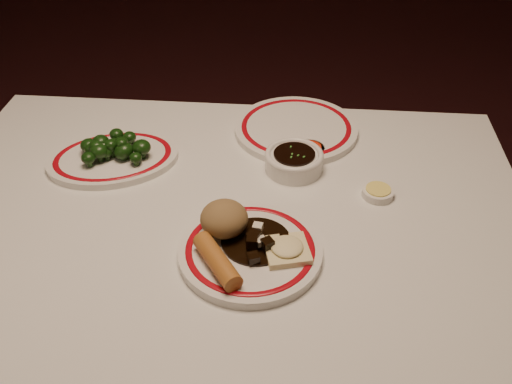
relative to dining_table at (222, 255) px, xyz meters
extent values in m
cube|color=white|center=(0.00, 0.00, 0.07)|extent=(1.20, 0.90, 0.04)
cylinder|color=black|center=(-0.54, 0.39, -0.30)|extent=(0.06, 0.06, 0.71)
cylinder|color=black|center=(0.54, 0.39, -0.30)|extent=(0.06, 0.06, 0.71)
cylinder|color=silver|center=(0.07, -0.09, 0.10)|extent=(0.27, 0.27, 0.02)
torus|color=#9A0812|center=(0.07, -0.09, 0.11)|extent=(0.23, 0.23, 0.00)
ellipsoid|color=olive|center=(0.01, -0.05, 0.14)|extent=(0.09, 0.09, 0.06)
cylinder|color=#B26D2B|center=(0.01, -0.14, 0.13)|extent=(0.10, 0.12, 0.03)
cube|color=beige|center=(0.13, -0.10, 0.12)|extent=(0.09, 0.09, 0.01)
ellipsoid|color=beige|center=(0.13, -0.10, 0.12)|extent=(0.06, 0.06, 0.02)
cylinder|color=black|center=(0.07, -0.07, 0.11)|extent=(0.13, 0.13, 0.00)
cube|color=black|center=(0.08, -0.08, 0.12)|extent=(0.02, 0.02, 0.02)
cube|color=black|center=(0.10, -0.10, 0.13)|extent=(0.03, 0.03, 0.02)
cube|color=black|center=(0.08, -0.09, 0.12)|extent=(0.02, 0.02, 0.02)
cube|color=black|center=(0.07, -0.08, 0.12)|extent=(0.03, 0.03, 0.02)
cube|color=black|center=(0.12, -0.07, 0.12)|extent=(0.02, 0.02, 0.02)
cube|color=black|center=(0.07, -0.07, 0.12)|extent=(0.02, 0.02, 0.01)
cube|color=black|center=(0.07, -0.08, 0.13)|extent=(0.02, 0.02, 0.02)
cube|color=black|center=(0.07, -0.09, 0.12)|extent=(0.02, 0.02, 0.02)
cube|color=black|center=(0.07, -0.13, 0.12)|extent=(0.02, 0.02, 0.02)
cube|color=black|center=(0.07, -0.10, 0.13)|extent=(0.02, 0.02, 0.02)
cube|color=beige|center=(0.08, -0.09, 0.13)|extent=(0.02, 0.02, 0.01)
cube|color=beige|center=(0.08, -0.06, 0.13)|extent=(0.02, 0.02, 0.01)
torus|color=#9A0812|center=(-0.26, 0.17, 0.11)|extent=(0.31, 0.31, 0.00)
cylinder|color=#23471C|center=(-0.23, 0.17, 0.11)|extent=(0.01, 0.01, 0.01)
ellipsoid|color=black|center=(-0.23, 0.17, 0.13)|extent=(0.04, 0.04, 0.03)
cylinder|color=#23471C|center=(-0.31, 0.18, 0.11)|extent=(0.01, 0.01, 0.01)
ellipsoid|color=black|center=(-0.31, 0.18, 0.13)|extent=(0.04, 0.04, 0.03)
cylinder|color=#23471C|center=(-0.27, 0.16, 0.11)|extent=(0.01, 0.01, 0.01)
ellipsoid|color=black|center=(-0.27, 0.16, 0.13)|extent=(0.03, 0.03, 0.02)
cylinder|color=#23471C|center=(-0.19, 0.17, 0.11)|extent=(0.01, 0.01, 0.01)
ellipsoid|color=black|center=(-0.19, 0.17, 0.13)|extent=(0.04, 0.04, 0.03)
cylinder|color=#23471C|center=(-0.24, 0.19, 0.11)|extent=(0.01, 0.01, 0.01)
ellipsoid|color=black|center=(-0.24, 0.19, 0.13)|extent=(0.03, 0.03, 0.02)
cylinder|color=#23471C|center=(-0.28, 0.18, 0.11)|extent=(0.01, 0.01, 0.01)
ellipsoid|color=black|center=(-0.28, 0.18, 0.13)|extent=(0.03, 0.03, 0.02)
cylinder|color=#23471C|center=(-0.30, 0.17, 0.11)|extent=(0.01, 0.01, 0.01)
ellipsoid|color=black|center=(-0.30, 0.17, 0.13)|extent=(0.03, 0.03, 0.02)
cylinder|color=#23471C|center=(-0.24, 0.18, 0.11)|extent=(0.01, 0.01, 0.01)
ellipsoid|color=black|center=(-0.24, 0.18, 0.13)|extent=(0.04, 0.04, 0.03)
cylinder|color=#23471C|center=(-0.26, 0.20, 0.11)|extent=(0.01, 0.01, 0.01)
ellipsoid|color=black|center=(-0.26, 0.20, 0.13)|extent=(0.03, 0.03, 0.02)
cylinder|color=#23471C|center=(-0.23, 0.23, 0.11)|extent=(0.01, 0.01, 0.01)
ellipsoid|color=black|center=(-0.23, 0.23, 0.12)|extent=(0.03, 0.03, 0.02)
cylinder|color=#23471C|center=(-0.30, 0.17, 0.11)|extent=(0.01, 0.01, 0.01)
ellipsoid|color=black|center=(-0.30, 0.17, 0.13)|extent=(0.04, 0.04, 0.03)
cylinder|color=#23471C|center=(-0.26, 0.17, 0.11)|extent=(0.01, 0.01, 0.02)
ellipsoid|color=black|center=(-0.26, 0.17, 0.13)|extent=(0.03, 0.03, 0.03)
cylinder|color=#23471C|center=(-0.20, 0.15, 0.11)|extent=(0.01, 0.01, 0.01)
ellipsoid|color=black|center=(-0.20, 0.15, 0.13)|extent=(0.03, 0.03, 0.02)
cylinder|color=#23471C|center=(-0.28, 0.15, 0.11)|extent=(0.01, 0.01, 0.02)
ellipsoid|color=black|center=(-0.28, 0.15, 0.13)|extent=(0.04, 0.04, 0.03)
cylinder|color=#23471C|center=(-0.26, 0.22, 0.11)|extent=(0.01, 0.01, 0.02)
ellipsoid|color=black|center=(-0.26, 0.22, 0.13)|extent=(0.03, 0.03, 0.02)
cylinder|color=#23471C|center=(-0.30, 0.13, 0.11)|extent=(0.01, 0.01, 0.01)
ellipsoid|color=black|center=(-0.30, 0.13, 0.13)|extent=(0.03, 0.03, 0.02)
cylinder|color=#23471C|center=(-0.31, 0.18, 0.11)|extent=(0.01, 0.01, 0.01)
ellipsoid|color=black|center=(-0.31, 0.18, 0.13)|extent=(0.03, 0.03, 0.03)
cylinder|color=#23471C|center=(-0.23, 0.16, 0.11)|extent=(0.01, 0.01, 0.01)
ellipsoid|color=black|center=(-0.23, 0.16, 0.13)|extent=(0.04, 0.04, 0.03)
cylinder|color=#23471C|center=(-0.28, 0.17, 0.11)|extent=(0.01, 0.01, 0.01)
ellipsoid|color=black|center=(-0.28, 0.17, 0.13)|extent=(0.03, 0.03, 0.03)
ellipsoid|color=black|center=(-0.28, 0.16, 0.14)|extent=(0.03, 0.03, 0.02)
ellipsoid|color=black|center=(-0.28, 0.17, 0.14)|extent=(0.04, 0.04, 0.03)
ellipsoid|color=black|center=(-0.26, 0.17, 0.14)|extent=(0.03, 0.03, 0.02)
ellipsoid|color=black|center=(-0.27, 0.17, 0.14)|extent=(0.03, 0.03, 0.02)
ellipsoid|color=black|center=(-0.23, 0.17, 0.14)|extent=(0.03, 0.03, 0.02)
cylinder|color=silver|center=(0.13, 0.18, 0.11)|extent=(0.12, 0.12, 0.04)
cylinder|color=black|center=(0.13, 0.18, 0.13)|extent=(0.09, 0.09, 0.00)
cylinder|color=silver|center=(0.17, 0.24, 0.10)|extent=(0.06, 0.06, 0.02)
cylinder|color=red|center=(0.17, 0.24, 0.11)|extent=(0.05, 0.05, 0.00)
cylinder|color=silver|center=(0.30, 0.10, 0.10)|extent=(0.06, 0.06, 0.02)
cylinder|color=#EEDB62|center=(0.30, 0.10, 0.11)|extent=(0.05, 0.05, 0.00)
cylinder|color=silver|center=(0.13, 0.33, 0.10)|extent=(0.37, 0.37, 0.02)
torus|color=#9A0812|center=(0.13, 0.33, 0.11)|extent=(0.32, 0.32, 0.00)
camera|label=1|loc=(0.14, -0.82, 0.80)|focal=40.00mm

